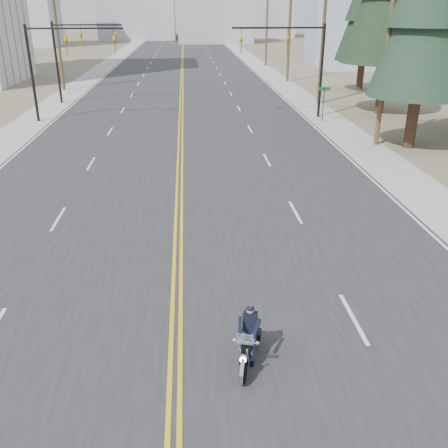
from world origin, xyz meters
The scene contains 17 objects.
ground_plane centered at (0.00, 0.00, 0.00)m, with size 400.00×400.00×0.00m, color #776D56.
road centered at (0.00, 70.00, 0.01)m, with size 20.00×200.00×0.01m, color #303033.
sidewalk_left centered at (-11.50, 70.00, 0.01)m, with size 3.00×200.00×0.01m, color #A5A5A0.
sidewalk_right centered at (11.50, 70.00, 0.01)m, with size 3.00×200.00×0.01m, color #A5A5A0.
traffic_mast_left centered at (-8.98, 32.00, 4.94)m, with size 7.10×0.26×7.00m.
traffic_mast_right centered at (8.98, 32.00, 4.94)m, with size 7.10×0.26×7.00m.
traffic_mast_far centered at (-9.31, 40.00, 4.87)m, with size 6.10×0.26×7.00m.
street_sign centered at (10.80, 30.00, 1.80)m, with size 0.90×0.06×2.62m.
utility_pole_b centered at (12.50, 23.00, 5.98)m, with size 2.20×0.30×11.50m.
utility_pole_c centered at (12.50, 38.00, 5.73)m, with size 2.20×0.30×11.00m.
utility_pole_d centered at (12.50, 53.00, 5.98)m, with size 2.20×0.30×11.50m.
utility_pole_e centered at (12.50, 70.00, 5.73)m, with size 2.20×0.30×11.00m.
utility_pole_left centered at (-12.50, 48.00, 5.48)m, with size 2.20×0.30×10.50m.
haze_bldg_b centered at (8.00, 125.00, 7.00)m, with size 18.00×14.00×14.00m, color #ADB2B7.
haze_bldg_c centered at (40.00, 110.00, 9.00)m, with size 16.00×12.00×18.00m, color #B7BCC6.
haze_bldg_e centered at (25.00, 150.00, 6.00)m, with size 14.00×14.00×12.00m, color #B7BCC6.
motorcyclist centered at (1.79, 2.35, 0.74)m, with size 0.82×1.91×1.49m, color black, non-canonical shape.
Camera 1 is at (0.47, -7.55, 8.10)m, focal length 40.00 mm.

